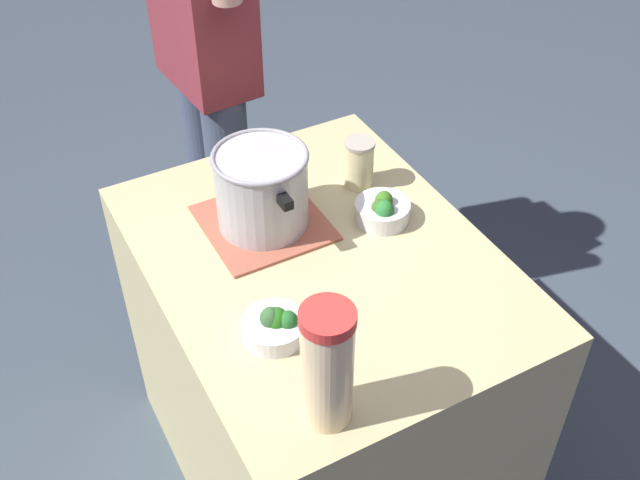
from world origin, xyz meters
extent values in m
plane|color=#414E5A|center=(0.00, 0.00, 0.00)|extent=(8.00, 8.00, 0.00)
cube|color=#C6BB85|center=(0.00, 0.00, 0.44)|extent=(1.00, 0.77, 0.88)
cube|color=#AF5C45|center=(0.17, 0.07, 0.89)|extent=(0.29, 0.28, 0.01)
cylinder|color=#B7B7BC|center=(0.17, 0.07, 0.99)|extent=(0.22, 0.22, 0.20)
torus|color=#99999E|center=(0.17, 0.07, 1.09)|extent=(0.23, 0.23, 0.01)
cube|color=black|center=(0.04, 0.07, 1.04)|extent=(0.04, 0.02, 0.02)
cube|color=black|center=(0.30, 0.07, 1.04)|extent=(0.04, 0.02, 0.02)
cylinder|color=beige|center=(-0.40, 0.20, 1.01)|extent=(0.10, 0.10, 0.26)
cylinder|color=red|center=(-0.40, 0.20, 1.15)|extent=(0.10, 0.10, 0.02)
ellipsoid|color=yellow|center=(-0.39, 0.20, 1.05)|extent=(0.04, 0.04, 0.01)
cylinder|color=beige|center=(0.20, -0.22, 0.94)|extent=(0.08, 0.08, 0.12)
cylinder|color=#B2AD99|center=(0.20, -0.22, 1.01)|extent=(0.08, 0.08, 0.01)
cylinder|color=silver|center=(0.05, -0.20, 0.91)|extent=(0.14, 0.14, 0.05)
ellipsoid|color=#3B7420|center=(0.05, -0.20, 0.94)|extent=(0.04, 0.04, 0.05)
ellipsoid|color=#2A7732|center=(0.02, -0.19, 0.93)|extent=(0.05, 0.05, 0.05)
ellipsoid|color=#3A6324|center=(0.04, -0.18, 0.93)|extent=(0.04, 0.04, 0.04)
cylinder|color=silver|center=(-0.17, 0.20, 0.90)|extent=(0.14, 0.14, 0.04)
ellipsoid|color=#366633|center=(-0.17, 0.21, 0.93)|extent=(0.04, 0.04, 0.05)
ellipsoid|color=#29701D|center=(-0.17, 0.20, 0.92)|extent=(0.05, 0.05, 0.06)
ellipsoid|color=#256729|center=(-0.19, 0.18, 0.93)|extent=(0.04, 0.04, 0.05)
cylinder|color=#47536C|center=(0.73, -0.06, 0.46)|extent=(0.14, 0.14, 0.91)
cylinder|color=#47536C|center=(0.93, -0.06, 0.46)|extent=(0.14, 0.14, 0.91)
camera|label=1|loc=(-1.18, 0.64, 2.11)|focal=43.41mm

